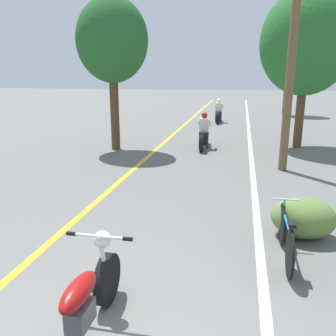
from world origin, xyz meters
name	(u,v)px	position (x,y,z in m)	size (l,w,h in m)	color
lane_stripe_center	(168,139)	(-1.70, 12.40, 0.00)	(0.14, 48.00, 0.01)	yellow
lane_stripe_edge	(250,142)	(1.78, 12.40, 0.00)	(0.14, 48.00, 0.01)	white
utility_pole	(294,35)	(2.65, 8.17, 3.78)	(1.10, 0.24, 7.37)	brown
roadside_tree_right_near	(307,42)	(3.55, 11.80, 3.85)	(3.32, 2.99, 5.78)	#513A23
roadside_tree_right_far	(290,48)	(4.29, 23.42, 4.37)	(2.44, 2.19, 5.83)	#513A23
roadside_tree_left	(112,41)	(-3.21, 10.03, 3.86)	(2.56, 2.30, 5.38)	#513A23
roadside_bush	(303,218)	(2.53, 3.60, 0.35)	(1.10, 0.88, 0.70)	#5B7A38
motorcycle_foreground	(82,306)	(-0.15, 0.45, 0.44)	(0.79, 2.16, 1.01)	black
motorcycle_rider_lead	(204,135)	(0.02, 10.88, 0.52)	(0.50, 2.08, 1.37)	black
motorcycle_rider_far	(219,114)	(0.08, 18.41, 0.51)	(0.50, 2.11, 1.34)	black
bicycle_parked	(286,236)	(2.14, 2.73, 0.38)	(0.44, 1.74, 0.82)	black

